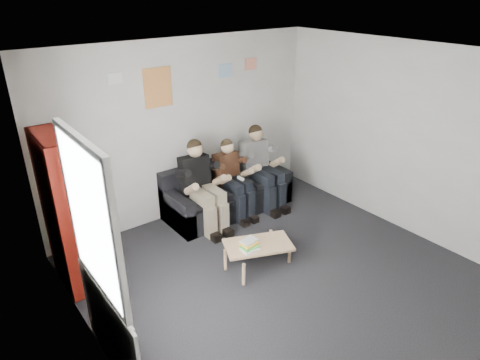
# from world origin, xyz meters

# --- Properties ---
(room_shell) EXTENTS (5.00, 5.00, 5.00)m
(room_shell) POSITION_xyz_m (0.00, 0.00, 1.35)
(room_shell) COLOR black
(room_shell) RESTS_ON ground
(sofa) EXTENTS (2.04, 0.83, 0.79)m
(sofa) POSITION_xyz_m (0.48, 2.11, 0.28)
(sofa) COLOR black
(sofa) RESTS_ON ground
(bookshelf) EXTENTS (0.29, 0.86, 1.91)m
(bookshelf) POSITION_xyz_m (-2.08, 1.78, 0.95)
(bookshelf) COLOR maroon
(bookshelf) RESTS_ON ground
(coffee_table) EXTENTS (0.85, 0.47, 0.34)m
(coffee_table) POSITION_xyz_m (-0.10, 0.62, 0.30)
(coffee_table) COLOR tan
(coffee_table) RESTS_ON ground
(game_cases) EXTENTS (0.28, 0.26, 0.07)m
(game_cases) POSITION_xyz_m (-0.24, 0.62, 0.37)
(game_cases) COLOR white
(game_cases) RESTS_ON coffee_table
(person_left) EXTENTS (0.42, 0.91, 1.33)m
(person_left) POSITION_xyz_m (-0.09, 1.92, 0.65)
(person_left) COLOR black
(person_left) RESTS_ON sofa
(person_middle) EXTENTS (0.37, 0.79, 1.22)m
(person_middle) POSITION_xyz_m (0.48, 1.92, 0.61)
(person_middle) COLOR #492D18
(person_middle) RESTS_ON sofa
(person_right) EXTENTS (0.42, 0.91, 1.33)m
(person_right) POSITION_xyz_m (1.05, 1.92, 0.65)
(person_right) COLOR silver
(person_right) RESTS_ON sofa
(radiator) EXTENTS (0.10, 0.64, 0.60)m
(radiator) POSITION_xyz_m (-2.15, 0.20, 0.35)
(radiator) COLOR silver
(radiator) RESTS_ON ground
(window) EXTENTS (0.05, 1.30, 2.36)m
(window) POSITION_xyz_m (-2.22, 0.20, 1.03)
(window) COLOR white
(window) RESTS_ON room_shell
(poster_large) EXTENTS (0.42, 0.01, 0.55)m
(poster_large) POSITION_xyz_m (-0.40, 2.49, 2.05)
(poster_large) COLOR gold
(poster_large) RESTS_ON room_shell
(poster_blue) EXTENTS (0.25, 0.01, 0.20)m
(poster_blue) POSITION_xyz_m (0.75, 2.49, 2.15)
(poster_blue) COLOR #43A2E6
(poster_blue) RESTS_ON room_shell
(poster_pink) EXTENTS (0.22, 0.01, 0.18)m
(poster_pink) POSITION_xyz_m (1.25, 2.49, 2.20)
(poster_pink) COLOR #D14192
(poster_pink) RESTS_ON room_shell
(poster_sign) EXTENTS (0.20, 0.01, 0.14)m
(poster_sign) POSITION_xyz_m (-1.00, 2.49, 2.25)
(poster_sign) COLOR white
(poster_sign) RESTS_ON room_shell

